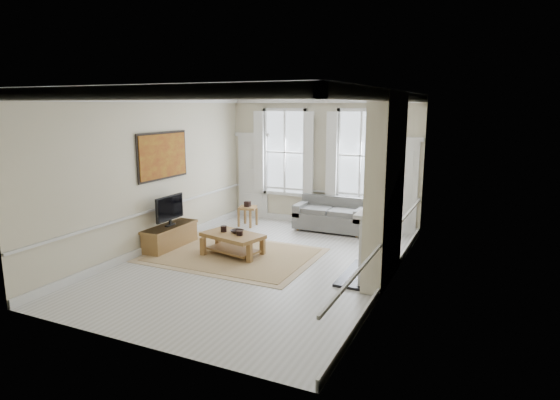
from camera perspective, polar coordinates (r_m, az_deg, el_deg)
The scene contains 23 objects.
floor at distance 9.57m, azimuth -2.47°, elevation -7.77°, with size 7.20×7.20×0.00m, color #B7B5AD.
ceiling at distance 9.04m, azimuth -2.66°, elevation 13.04°, with size 7.20×7.20×0.00m, color white.
back_wall at distance 12.42m, azimuth 5.13°, elevation 4.71°, with size 5.20×5.20×0.00m, color beige.
left_wall at distance 10.59m, azimuth -15.17°, elevation 3.19°, with size 7.20×7.20×0.00m, color beige.
right_wall at distance 8.29m, azimuth 13.61°, elevation 1.07°, with size 7.20×7.20×0.00m, color beige.
window_left at distance 12.75m, azimuth 0.61°, elevation 5.83°, with size 1.26×0.20×2.20m, color #B2BCC6, non-canonical shape.
window_right at distance 12.04m, azimuth 9.79°, elevation 5.34°, with size 1.26×0.20×2.20m, color #B2BCC6, non-canonical shape.
door_left at distance 13.29m, azimuth -3.32°, elevation 2.79°, with size 0.90×0.08×2.30m, color silver.
door_right at distance 11.93m, azimuth 14.32°, elevation 1.46°, with size 0.90×0.08×2.30m, color silver.
painting at distance 10.75m, azimuth -14.08°, elevation 5.25°, with size 0.05×1.66×1.06m, color #9E751B.
chimney_breast at distance 8.52m, azimuth 12.72°, elevation 1.38°, with size 0.35×1.70×3.38m, color beige.
hearth at distance 9.05m, azimuth 9.60°, elevation -8.90°, with size 0.55×1.50×0.05m, color black.
fireplace at distance 8.78m, azimuth 11.01°, elevation -4.73°, with size 0.21×1.45×1.33m.
mirror at distance 8.51m, azimuth 11.41°, elevation 3.82°, with size 0.06×1.26×1.06m, color gold.
sofa at distance 12.05m, azimuth 6.31°, elevation -2.02°, with size 1.80×0.87×0.85m.
side_table at distance 12.40m, azimuth -3.97°, elevation -1.29°, with size 0.54×0.54×0.53m.
rug at distance 10.12m, azimuth -5.75°, elevation -6.67°, with size 3.50×2.60×0.02m, color #A38B54.
coffee_table at distance 10.00m, azimuth -5.79°, elevation -4.56°, with size 1.42×1.03×0.48m.
ceramic_pot_a at distance 10.13m, azimuth -6.88°, elevation -3.51°, with size 0.13×0.13×0.13m, color black.
ceramic_pot_b at distance 9.83m, azimuth -4.95°, elevation -4.04°, with size 0.14×0.14×0.10m, color black.
bowl at distance 10.03m, azimuth -5.27°, elevation -3.83°, with size 0.27×0.27×0.07m, color black.
tv_stand at distance 10.83m, azimuth -13.23°, elevation -4.35°, with size 0.46×1.43×0.51m, color olive.
tv at distance 10.66m, azimuth -13.30°, elevation -1.00°, with size 0.08×0.90×0.68m.
Camera 1 is at (4.17, -8.01, 3.15)m, focal length 30.00 mm.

